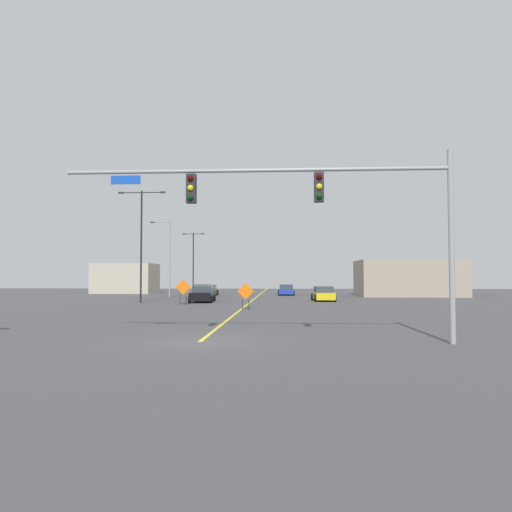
{
  "coord_description": "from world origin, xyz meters",
  "views": [
    {
      "loc": [
        3.01,
        -17.04,
        2.37
      ],
      "look_at": [
        0.02,
        34.89,
        4.54
      ],
      "focal_mm": 33.44,
      "sensor_mm": 36.0,
      "label": 1
    }
  ],
  "objects_px": {
    "car_yellow_mid": "(323,294)",
    "car_green_distant": "(209,291)",
    "traffic_signal_assembly": "(315,201)",
    "street_lamp_mid_right": "(168,255)",
    "street_lamp_far_right": "(141,237)",
    "construction_sign_median_far": "(183,288)",
    "street_lamp_far_left": "(193,258)",
    "car_blue_far": "(286,290)",
    "car_red_near": "(202,292)",
    "construction_sign_median_near": "(246,293)",
    "car_black_approaching": "(202,294)"
  },
  "relations": [
    {
      "from": "construction_sign_median_near",
      "to": "car_red_near",
      "type": "height_order",
      "value": "construction_sign_median_near"
    },
    {
      "from": "street_lamp_far_right",
      "to": "car_blue_far",
      "type": "relative_size",
      "value": 2.26
    },
    {
      "from": "street_lamp_mid_right",
      "to": "car_red_near",
      "type": "distance_m",
      "value": 6.44
    },
    {
      "from": "construction_sign_median_near",
      "to": "car_yellow_mid",
      "type": "relative_size",
      "value": 0.43
    },
    {
      "from": "street_lamp_far_left",
      "to": "car_green_distant",
      "type": "height_order",
      "value": "street_lamp_far_left"
    },
    {
      "from": "street_lamp_far_left",
      "to": "street_lamp_far_right",
      "type": "height_order",
      "value": "street_lamp_far_right"
    },
    {
      "from": "street_lamp_far_right",
      "to": "car_yellow_mid",
      "type": "xyz_separation_m",
      "value": [
        16.42,
        3.91,
        -5.17
      ]
    },
    {
      "from": "street_lamp_far_left",
      "to": "traffic_signal_assembly",
      "type": "bearing_deg",
      "value": -74.12
    },
    {
      "from": "street_lamp_far_right",
      "to": "car_green_distant",
      "type": "relative_size",
      "value": 2.18
    },
    {
      "from": "car_green_distant",
      "to": "car_black_approaching",
      "type": "height_order",
      "value": "car_black_approaching"
    },
    {
      "from": "street_lamp_far_right",
      "to": "car_red_near",
      "type": "distance_m",
      "value": 11.14
    },
    {
      "from": "street_lamp_far_left",
      "to": "car_blue_far",
      "type": "height_order",
      "value": "street_lamp_far_left"
    },
    {
      "from": "traffic_signal_assembly",
      "to": "street_lamp_far_right",
      "type": "relative_size",
      "value": 1.4
    },
    {
      "from": "traffic_signal_assembly",
      "to": "car_yellow_mid",
      "type": "height_order",
      "value": "traffic_signal_assembly"
    },
    {
      "from": "traffic_signal_assembly",
      "to": "street_lamp_mid_right",
      "type": "bearing_deg",
      "value": 111.39
    },
    {
      "from": "street_lamp_far_right",
      "to": "construction_sign_median_far",
      "type": "bearing_deg",
      "value": -33.03
    },
    {
      "from": "street_lamp_far_right",
      "to": "construction_sign_median_near",
      "type": "bearing_deg",
      "value": -39.16
    },
    {
      "from": "car_red_near",
      "to": "car_blue_far",
      "type": "distance_m",
      "value": 12.33
    },
    {
      "from": "street_lamp_mid_right",
      "to": "car_blue_far",
      "type": "height_order",
      "value": "street_lamp_mid_right"
    },
    {
      "from": "car_green_distant",
      "to": "street_lamp_mid_right",
      "type": "bearing_deg",
      "value": -140.1
    },
    {
      "from": "traffic_signal_assembly",
      "to": "construction_sign_median_near",
      "type": "distance_m",
      "value": 17.37
    },
    {
      "from": "construction_sign_median_near",
      "to": "car_red_near",
      "type": "distance_m",
      "value": 18.25
    },
    {
      "from": "traffic_signal_assembly",
      "to": "car_black_approaching",
      "type": "bearing_deg",
      "value": 108.07
    },
    {
      "from": "car_red_near",
      "to": "street_lamp_mid_right",
      "type": "bearing_deg",
      "value": 149.82
    },
    {
      "from": "construction_sign_median_far",
      "to": "car_black_approaching",
      "type": "distance_m",
      "value": 4.49
    },
    {
      "from": "car_green_distant",
      "to": "car_red_near",
      "type": "bearing_deg",
      "value": -87.95
    },
    {
      "from": "construction_sign_median_near",
      "to": "car_black_approaching",
      "type": "distance_m",
      "value": 10.73
    },
    {
      "from": "car_red_near",
      "to": "car_yellow_mid",
      "type": "height_order",
      "value": "car_red_near"
    },
    {
      "from": "car_blue_far",
      "to": "car_red_near",
      "type": "bearing_deg",
      "value": -137.26
    },
    {
      "from": "street_lamp_far_right",
      "to": "car_yellow_mid",
      "type": "distance_m",
      "value": 17.66
    },
    {
      "from": "construction_sign_median_far",
      "to": "car_green_distant",
      "type": "xyz_separation_m",
      "value": [
        -0.71,
        17.86,
        -0.73
      ]
    },
    {
      "from": "street_lamp_far_right",
      "to": "car_green_distant",
      "type": "bearing_deg",
      "value": 76.14
    },
    {
      "from": "street_lamp_far_left",
      "to": "car_green_distant",
      "type": "distance_m",
      "value": 9.23
    },
    {
      "from": "car_blue_far",
      "to": "car_green_distant",
      "type": "distance_m",
      "value": 9.59
    },
    {
      "from": "street_lamp_mid_right",
      "to": "car_black_approaching",
      "type": "xyz_separation_m",
      "value": [
        5.66,
        -10.08,
        -4.09
      ]
    },
    {
      "from": "car_yellow_mid",
      "to": "car_green_distant",
      "type": "distance_m",
      "value": 16.87
    },
    {
      "from": "car_green_distant",
      "to": "street_lamp_far_right",
      "type": "bearing_deg",
      "value": -103.86
    },
    {
      "from": "traffic_signal_assembly",
      "to": "car_yellow_mid",
      "type": "relative_size",
      "value": 3.25
    },
    {
      "from": "car_yellow_mid",
      "to": "street_lamp_far_right",
      "type": "bearing_deg",
      "value": -166.61
    },
    {
      "from": "traffic_signal_assembly",
      "to": "car_black_approaching",
      "type": "height_order",
      "value": "traffic_signal_assembly"
    },
    {
      "from": "street_lamp_far_left",
      "to": "construction_sign_median_near",
      "type": "distance_m",
      "value": 32.3
    },
    {
      "from": "construction_sign_median_far",
      "to": "street_lamp_far_left",
      "type": "bearing_deg",
      "value": 99.01
    },
    {
      "from": "street_lamp_mid_right",
      "to": "car_blue_far",
      "type": "xyz_separation_m",
      "value": [
        13.36,
        5.87,
        -4.14
      ]
    },
    {
      "from": "street_lamp_far_left",
      "to": "construction_sign_median_far",
      "type": "height_order",
      "value": "street_lamp_far_left"
    },
    {
      "from": "traffic_signal_assembly",
      "to": "construction_sign_median_far",
      "type": "relative_size",
      "value": 6.7
    },
    {
      "from": "traffic_signal_assembly",
      "to": "car_red_near",
      "type": "xyz_separation_m",
      "value": [
        -9.88,
        33.7,
        -4.38
      ]
    },
    {
      "from": "car_red_near",
      "to": "car_green_distant",
      "type": "bearing_deg",
      "value": 92.05
    },
    {
      "from": "construction_sign_median_far",
      "to": "car_red_near",
      "type": "distance_m",
      "value": 11.97
    },
    {
      "from": "car_green_distant",
      "to": "car_black_approaching",
      "type": "xyz_separation_m",
      "value": [
        1.57,
        -13.5,
        0.08
      ]
    },
    {
      "from": "car_yellow_mid",
      "to": "car_blue_far",
      "type": "distance_m",
      "value": 13.97
    }
  ]
}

